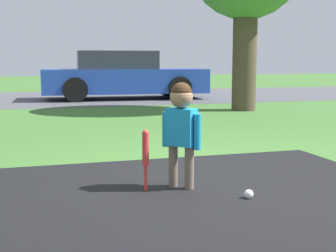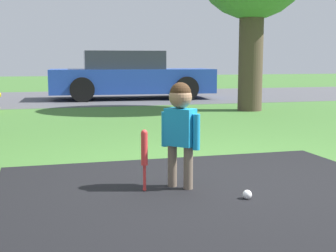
% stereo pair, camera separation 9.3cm
% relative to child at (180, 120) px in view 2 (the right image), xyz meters
% --- Properties ---
extents(ground_plane, '(60.00, 60.00, 0.00)m').
position_rel_child_xyz_m(ground_plane, '(0.49, 0.22, -0.60)').
color(ground_plane, '#3D6B2D').
extents(street_strip, '(40.00, 6.00, 0.01)m').
position_rel_child_xyz_m(street_strip, '(0.49, 10.33, -0.59)').
color(street_strip, '#4C4C51').
rests_on(street_strip, ground).
extents(child, '(0.27, 0.29, 0.92)m').
position_rel_child_xyz_m(child, '(0.00, 0.00, 0.00)').
color(child, '#6B5B4C').
rests_on(child, ground).
extents(baseball_bat, '(0.06, 0.06, 0.53)m').
position_rel_child_xyz_m(baseball_bat, '(-0.32, -0.02, -0.25)').
color(baseball_bat, red).
rests_on(baseball_bat, ground).
extents(sports_ball, '(0.08, 0.08, 0.08)m').
position_rel_child_xyz_m(sports_ball, '(0.42, -0.46, -0.56)').
color(sports_ball, white).
rests_on(sports_ball, ground).
extents(parked_car, '(4.71, 2.12, 1.36)m').
position_rel_child_xyz_m(parked_car, '(1.36, 9.51, 0.05)').
color(parked_car, '#2347AD').
rests_on(parked_car, ground).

